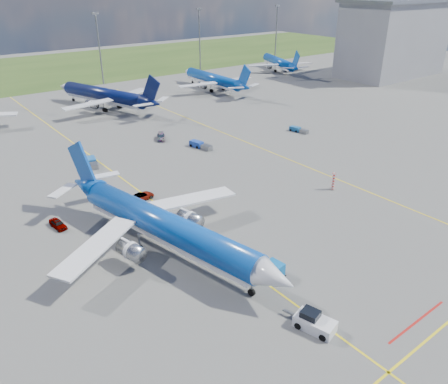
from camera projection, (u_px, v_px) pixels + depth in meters
ground at (245, 268)px, 53.24m from camera, size 400.00×400.00×0.00m
taxiway_lines at (139, 190)px, 73.07m from camera, size 60.25×160.00×0.02m
floodlight_masts at (36, 51)px, 131.65m from camera, size 202.20×0.50×22.70m
terminal_building at (394, 38)px, 156.27m from camera, size 42.00×22.00×26.00m
warning_post at (333, 181)px, 72.58m from camera, size 0.50×0.50×3.00m
bg_jet_n at (106, 108)px, 119.86m from camera, size 42.17×48.53×10.74m
bg_jet_ne at (213, 90)px, 140.40m from camera, size 29.98×38.58×9.83m
bg_jet_ene at (278, 71)px, 170.34m from camera, size 38.58×43.38×9.39m
main_airliner at (168, 251)px, 56.51m from camera, size 38.87×46.39×10.70m
pushback_tug at (314, 322)px, 43.64m from camera, size 3.12×5.76×1.92m
uld_container at (274, 269)px, 51.56m from camera, size 1.87×2.24×1.67m
service_car_a at (58, 224)px, 61.65m from camera, size 1.84×3.65×1.19m
service_car_b at (141, 196)px, 69.54m from camera, size 4.47×2.37×1.20m
service_car_c at (161, 137)px, 95.96m from camera, size 3.73×4.75×1.29m
baggage_tug_w at (200, 145)px, 91.32m from camera, size 2.54×5.59×1.21m
baggage_tug_c at (92, 162)px, 82.74m from camera, size 2.48×5.35×1.16m
baggage_tug_e at (298, 130)px, 100.97m from camera, size 2.05×4.78×1.04m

